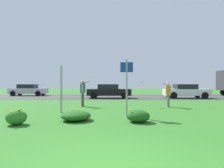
% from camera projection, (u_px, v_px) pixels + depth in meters
% --- Properties ---
extents(ground_plane, '(120.00, 120.00, 0.00)m').
position_uv_depth(ground_plane, '(112.00, 106.00, 12.95)').
color(ground_plane, '#2D6B23').
extents(highway_strip, '(120.00, 9.83, 0.01)m').
position_uv_depth(highway_strip, '(113.00, 97.00, 22.83)').
color(highway_strip, '#38383A').
rests_on(highway_strip, ground).
extents(highway_center_stripe, '(120.00, 0.16, 0.00)m').
position_uv_depth(highway_center_stripe, '(113.00, 97.00, 22.83)').
color(highway_center_stripe, yellow).
rests_on(highway_center_stripe, ground).
extents(daylily_clump_front_right, '(1.16, 1.27, 0.41)m').
position_uv_depth(daylily_clump_front_right, '(76.00, 116.00, 7.74)').
color(daylily_clump_front_right, '#1E5619').
rests_on(daylily_clump_front_right, ground).
extents(daylily_clump_near_camera, '(0.70, 0.69, 0.57)m').
position_uv_depth(daylily_clump_near_camera, '(16.00, 117.00, 6.91)').
color(daylily_clump_near_camera, '#2D7526').
rests_on(daylily_clump_near_camera, ground).
extents(daylily_clump_mid_center, '(0.88, 0.86, 0.51)m').
position_uv_depth(daylily_clump_mid_center, '(138.00, 116.00, 7.41)').
color(daylily_clump_mid_center, '#1E5619').
rests_on(daylily_clump_mid_center, ground).
extents(sign_post_near_path, '(0.07, 0.10, 2.35)m').
position_uv_depth(sign_post_near_path, '(61.00, 89.00, 9.91)').
color(sign_post_near_path, '#93969B').
rests_on(sign_post_near_path, ground).
extents(sign_post_by_roadside, '(0.56, 0.10, 2.53)m').
position_uv_depth(sign_post_by_roadside, '(127.00, 82.00, 8.75)').
color(sign_post_by_roadside, '#93969B').
rests_on(sign_post_by_roadside, ground).
extents(person_thrower_blue_shirt, '(0.58, 0.50, 1.70)m').
position_uv_depth(person_thrower_blue_shirt, '(83.00, 91.00, 12.72)').
color(person_thrower_blue_shirt, '#2D4C9E').
rests_on(person_thrower_blue_shirt, ground).
extents(person_catcher_orange_shirt, '(0.54, 0.50, 1.54)m').
position_uv_depth(person_catcher_orange_shirt, '(168.00, 92.00, 12.37)').
color(person_catcher_orange_shirt, orange).
rests_on(person_catcher_orange_shirt, ground).
extents(frisbee_pale_blue, '(0.26, 0.26, 0.07)m').
position_uv_depth(frisbee_pale_blue, '(141.00, 82.00, 12.76)').
color(frisbee_pale_blue, '#ADD6E5').
extents(car_silver_leftmost, '(4.50, 2.00, 1.45)m').
position_uv_depth(car_silver_leftmost, '(28.00, 90.00, 25.12)').
color(car_silver_leftmost, '#B7BABF').
rests_on(car_silver_leftmost, ground).
extents(car_black_center_left, '(4.50, 2.00, 1.45)m').
position_uv_depth(car_black_center_left, '(109.00, 91.00, 20.62)').
color(car_black_center_left, black).
rests_on(car_black_center_left, ground).
extents(car_white_center_right, '(4.50, 2.00, 1.45)m').
position_uv_depth(car_white_center_right, '(186.00, 91.00, 20.57)').
color(car_white_center_right, silver).
rests_on(car_white_center_right, ground).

